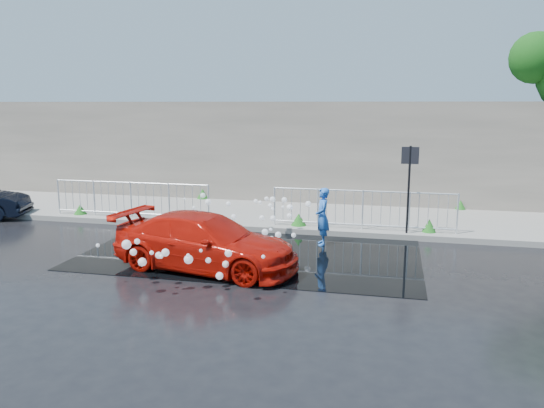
% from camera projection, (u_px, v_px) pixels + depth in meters
% --- Properties ---
extents(ground, '(90.00, 90.00, 0.00)m').
position_uv_depth(ground, '(222.00, 261.00, 12.24)').
color(ground, black).
rests_on(ground, ground).
extents(pavement, '(30.00, 4.00, 0.15)m').
position_uv_depth(pavement, '(271.00, 215.00, 17.01)').
color(pavement, gray).
rests_on(pavement, ground).
extents(curb, '(30.00, 0.25, 0.16)m').
position_uv_depth(curb, '(255.00, 229.00, 15.10)').
color(curb, gray).
rests_on(curb, ground).
extents(retaining_wall, '(30.00, 0.60, 3.50)m').
position_uv_depth(retaining_wall, '(285.00, 152.00, 18.78)').
color(retaining_wall, '#655E55').
rests_on(retaining_wall, pavement).
extents(puddle, '(8.00, 5.00, 0.01)m').
position_uv_depth(puddle, '(254.00, 251.00, 13.08)').
color(puddle, black).
rests_on(puddle, ground).
extents(sign_post, '(0.45, 0.06, 2.50)m').
position_uv_depth(sign_post, '(409.00, 175.00, 13.96)').
color(sign_post, black).
rests_on(sign_post, ground).
extents(railing_left, '(5.05, 0.05, 1.10)m').
position_uv_depth(railing_left, '(131.00, 198.00, 16.19)').
color(railing_left, silver).
rests_on(railing_left, pavement).
extents(railing_right, '(5.05, 0.05, 1.10)m').
position_uv_depth(railing_right, '(363.00, 208.00, 14.65)').
color(railing_right, silver).
rests_on(railing_right, pavement).
extents(weeds, '(12.17, 3.93, 0.36)m').
position_uv_depth(weeds, '(266.00, 210.00, 16.53)').
color(weeds, '#144B15').
rests_on(weeds, pavement).
extents(water_spray, '(3.56, 5.51, 1.01)m').
position_uv_depth(water_spray, '(233.00, 227.00, 12.48)').
color(water_spray, white).
rests_on(water_spray, ground).
extents(red_car, '(4.41, 2.40, 1.21)m').
position_uv_depth(red_car, '(205.00, 242.00, 11.59)').
color(red_car, '#AF1007').
rests_on(red_car, ground).
extents(person, '(0.47, 0.61, 1.48)m').
position_uv_depth(person, '(322.00, 217.00, 13.55)').
color(person, blue).
rests_on(person, ground).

